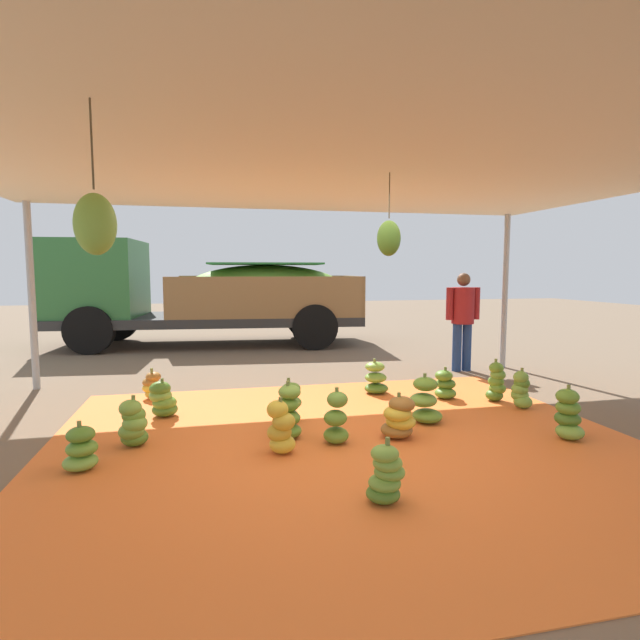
# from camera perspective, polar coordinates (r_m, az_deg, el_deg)

# --- Properties ---
(ground_plane) EXTENTS (40.00, 40.00, 0.00)m
(ground_plane) POSITION_cam_1_polar(r_m,az_deg,el_deg) (7.87, -2.72, -6.98)
(ground_plane) COLOR brown
(tarp_orange) EXTENTS (5.85, 5.28, 0.01)m
(tarp_orange) POSITION_cam_1_polar(r_m,az_deg,el_deg) (5.05, 3.32, -14.19)
(tarp_orange) COLOR orange
(tarp_orange) RESTS_ON ground
(tent_canopy) EXTENTS (8.00, 7.00, 2.76)m
(tent_canopy) POSITION_cam_1_polar(r_m,az_deg,el_deg) (4.76, 3.73, 17.28)
(tent_canopy) COLOR #9EA0A5
(tent_canopy) RESTS_ON ground
(banana_bunch_0) EXTENTS (0.37, 0.39, 0.59)m
(banana_bunch_0) POSITION_cam_1_polar(r_m,az_deg,el_deg) (5.20, -3.69, -10.63)
(banana_bunch_0) COLOR #60932D
(banana_bunch_0) RESTS_ON tarp_orange
(banana_bunch_1) EXTENTS (0.31, 0.35, 0.51)m
(banana_bunch_1) POSITION_cam_1_polar(r_m,az_deg,el_deg) (6.76, 22.05, -7.49)
(banana_bunch_1) COLOR #75A83D
(banana_bunch_1) RESTS_ON tarp_orange
(banana_bunch_2) EXTENTS (0.41, 0.40, 0.56)m
(banana_bunch_2) POSITION_cam_1_polar(r_m,az_deg,el_deg) (5.81, 11.99, -9.17)
(banana_bunch_2) COLOR #60932D
(banana_bunch_2) RESTS_ON tarp_orange
(banana_bunch_3) EXTENTS (0.43, 0.42, 0.47)m
(banana_bunch_3) POSITION_cam_1_polar(r_m,az_deg,el_deg) (5.25, 9.04, -11.10)
(banana_bunch_3) COLOR #996628
(banana_bunch_3) RESTS_ON tarp_orange
(banana_bunch_4) EXTENTS (0.31, 0.33, 0.43)m
(banana_bunch_4) POSITION_cam_1_polar(r_m,az_deg,el_deg) (6.96, 14.14, -7.25)
(banana_bunch_4) COLOR #518428
(banana_bunch_4) RESTS_ON tarp_orange
(banana_bunch_5) EXTENTS (0.41, 0.42, 0.46)m
(banana_bunch_5) POSITION_cam_1_polar(r_m,az_deg,el_deg) (6.18, -17.57, -8.74)
(banana_bunch_5) COLOR #477523
(banana_bunch_5) RESTS_ON tarp_orange
(banana_bunch_6) EXTENTS (0.43, 0.44, 0.49)m
(banana_bunch_6) POSITION_cam_1_polar(r_m,az_deg,el_deg) (7.07, 6.40, -6.71)
(banana_bunch_6) COLOR #477523
(banana_bunch_6) RESTS_ON tarp_orange
(banana_bunch_7) EXTENTS (0.34, 0.31, 0.56)m
(banana_bunch_7) POSITION_cam_1_polar(r_m,az_deg,el_deg) (7.00, 19.55, -6.79)
(banana_bunch_7) COLOR #477523
(banana_bunch_7) RESTS_ON tarp_orange
(banana_bunch_8) EXTENTS (0.34, 0.32, 0.54)m
(banana_bunch_8) POSITION_cam_1_polar(r_m,az_deg,el_deg) (4.78, -4.50, -12.31)
(banana_bunch_8) COLOR gold
(banana_bunch_8) RESTS_ON tarp_orange
(banana_bunch_9) EXTENTS (0.35, 0.36, 0.56)m
(banana_bunch_9) POSITION_cam_1_polar(r_m,az_deg,el_deg) (5.75, 26.57, -9.75)
(banana_bunch_9) COLOR #75A83D
(banana_bunch_9) RESTS_ON tarp_orange
(banana_bunch_10) EXTENTS (0.35, 0.31, 0.49)m
(banana_bunch_10) POSITION_cam_1_polar(r_m,az_deg,el_deg) (3.88, 7.55, -17.18)
(banana_bunch_10) COLOR #477523
(banana_bunch_10) RESTS_ON tarp_orange
(banana_bunch_11) EXTENTS (0.41, 0.41, 0.43)m
(banana_bunch_11) POSITION_cam_1_polar(r_m,az_deg,el_deg) (4.88, -25.71, -13.26)
(banana_bunch_11) COLOR #75A83D
(banana_bunch_11) RESTS_ON tarp_orange
(banana_bunch_12) EXTENTS (0.36, 0.36, 0.57)m
(banana_bunch_12) POSITION_cam_1_polar(r_m,az_deg,el_deg) (5.02, 1.87, -11.35)
(banana_bunch_12) COLOR #60932D
(banana_bunch_12) RESTS_ON tarp_orange
(banana_bunch_13) EXTENTS (0.36, 0.36, 0.51)m
(banana_bunch_13) POSITION_cam_1_polar(r_m,az_deg,el_deg) (5.72, -3.49, -9.56)
(banana_bunch_13) COLOR #75A83D
(banana_bunch_13) RESTS_ON tarp_orange
(banana_bunch_14) EXTENTS (0.35, 0.39, 0.51)m
(banana_bunch_14) POSITION_cam_1_polar(r_m,az_deg,el_deg) (5.26, -20.62, -11.14)
(banana_bunch_14) COLOR #518428
(banana_bunch_14) RESTS_ON tarp_orange
(banana_bunch_15) EXTENTS (0.35, 0.33, 0.41)m
(banana_bunch_15) POSITION_cam_1_polar(r_m,az_deg,el_deg) (7.10, -18.65, -7.17)
(banana_bunch_15) COLOR gold
(banana_bunch_15) RESTS_ON tarp_orange
(cargo_truck_main) EXTENTS (7.08, 2.90, 2.40)m
(cargo_truck_main) POSITION_cam_1_polar(r_m,az_deg,el_deg) (11.85, -13.70, 3.10)
(cargo_truck_main) COLOR #2D2D2D
(cargo_truck_main) RESTS_ON ground
(worker_0) EXTENTS (0.62, 0.38, 1.68)m
(worker_0) POSITION_cam_1_polar(r_m,az_deg,el_deg) (8.84, 16.04, 0.65)
(worker_0) COLOR navy
(worker_0) RESTS_ON ground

